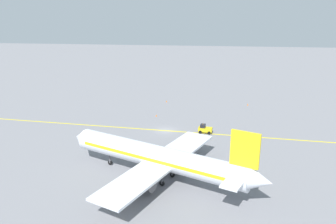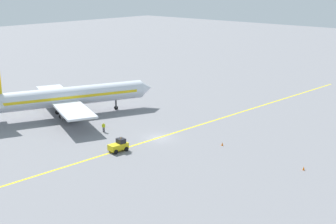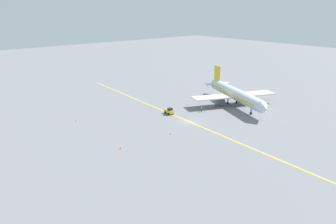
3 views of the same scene
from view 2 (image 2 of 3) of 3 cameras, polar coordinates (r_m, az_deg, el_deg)
The scene contains 7 objects.
ground_plane at distance 78.16m, azimuth -1.15°, elevation -3.16°, with size 400.00×400.00×0.00m, color slate.
apron_yellow_centreline at distance 78.16m, azimuth -1.15°, elevation -3.15°, with size 0.40×120.00×0.01m, color yellow.
airplane_at_gate at distance 92.01m, azimuth -12.32°, elevation 1.80°, with size 27.88×33.98×10.60m.
baggage_tug_white at distance 72.23m, azimuth -6.03°, elevation -4.10°, with size 2.05×3.16×2.11m.
ground_crew_worker at distance 81.53m, azimuth -7.85°, elevation -1.82°, with size 0.43×0.45×1.68m.
traffic_cone_near_nose at distance 74.94m, azimuth 6.63°, elevation -3.89°, with size 0.32×0.32×0.55m, color orange.
traffic_cone_mid_apron at distance 67.78m, azimuth 16.21°, elevation -6.60°, with size 0.32×0.32×0.55m, color orange.
Camera 2 is at (50.78, -53.74, 25.34)m, focal length 50.00 mm.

